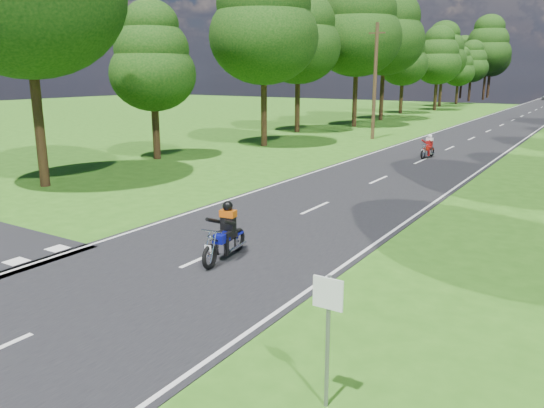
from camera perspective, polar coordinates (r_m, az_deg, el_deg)
The scene contains 7 objects.
ground at distance 12.58m, azimuth -12.91°, elevation -8.16°, with size 160.00×160.00×0.00m, color #2E6316.
main_road at distance 58.86m, azimuth 24.47°, elevation 8.20°, with size 7.00×140.00×0.02m, color black.
road_markings at distance 57.03m, azimuth 24.05°, elevation 8.11°, with size 7.40×140.00×0.01m.
telegraph_pole at distance 38.85m, azimuth 11.01°, elevation 12.85°, with size 1.20×0.26×8.00m.
road_sign at distance 7.50m, azimuth 6.02°, elevation -12.36°, with size 0.45×0.07×2.00m.
rider_near_blue at distance 13.44m, azimuth -5.16°, elevation -2.92°, with size 0.60×1.80×1.50m, color #0E139A, non-canonical shape.
rider_far_red at distance 30.85m, azimuth 16.43°, elevation 6.00°, with size 0.53×1.59×1.33m, color #B21D0D, non-canonical shape.
Camera 1 is at (8.45, -8.06, 4.66)m, focal length 35.00 mm.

